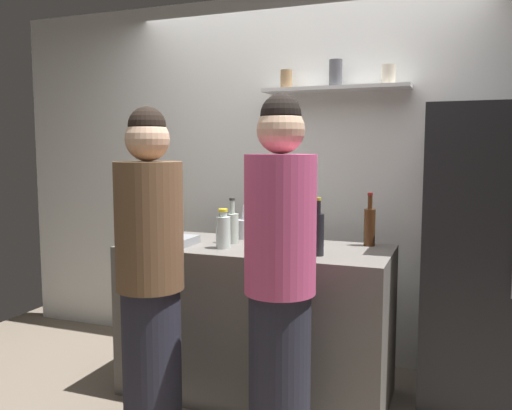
{
  "coord_description": "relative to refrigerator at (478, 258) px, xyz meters",
  "views": [
    {
      "loc": [
        1.05,
        -2.45,
        1.51
      ],
      "look_at": [
        -0.07,
        0.5,
        1.18
      ],
      "focal_mm": 37.09,
      "sensor_mm": 36.0,
      "label": 1
    }
  ],
  "objects": [
    {
      "name": "person_pink_top",
      "position": [
        -0.9,
        -0.96,
        0.0
      ],
      "size": [
        0.34,
        0.34,
        1.76
      ],
      "rotation": [
        0.0,
        0.0,
        5.15
      ],
      "color": "#262633",
      "rests_on": "ground"
    },
    {
      "name": "utensil_holder",
      "position": [
        -1.43,
        -0.13,
        0.11
      ],
      "size": [
        0.1,
        0.1,
        0.22
      ],
      "color": "#B2B2B7",
      "rests_on": "counter"
    },
    {
      "name": "counter",
      "position": [
        -1.26,
        -0.35,
        -0.42
      ],
      "size": [
        1.61,
        0.69,
        0.93
      ],
      "primitive_type": "cube",
      "color": "#66605B",
      "rests_on": "ground"
    },
    {
      "name": "wine_bottle_pale_glass",
      "position": [
        -1.43,
        -0.31,
        0.15
      ],
      "size": [
        0.08,
        0.08,
        0.28
      ],
      "color": "#B2BFB2",
      "rests_on": "counter"
    },
    {
      "name": "person_brown_jacket",
      "position": [
        -1.56,
        -1.05,
        -0.03
      ],
      "size": [
        0.34,
        0.34,
        1.72
      ],
      "rotation": [
        0.0,
        0.0,
        3.08
      ],
      "color": "#262633",
      "rests_on": "ground"
    },
    {
      "name": "baking_pan",
      "position": [
        -1.79,
        -0.49,
        0.07
      ],
      "size": [
        0.34,
        0.24,
        0.05
      ],
      "primitive_type": "cube",
      "color": "gray",
      "rests_on": "counter"
    },
    {
      "name": "water_bottle_plastic",
      "position": [
        -1.41,
        -0.48,
        0.15
      ],
      "size": [
        0.09,
        0.09,
        0.23
      ],
      "color": "silver",
      "rests_on": "counter"
    },
    {
      "name": "back_wall_assembly",
      "position": [
        -1.18,
        0.4,
        0.42
      ],
      "size": [
        4.8,
        0.32,
        2.6
      ],
      "color": "white",
      "rests_on": "ground"
    },
    {
      "name": "wine_bottle_green_glass",
      "position": [
        -0.99,
        -0.2,
        0.17
      ],
      "size": [
        0.07,
        0.07,
        0.32
      ],
      "color": "#19471E",
      "rests_on": "counter"
    },
    {
      "name": "refrigerator",
      "position": [
        0.0,
        0.0,
        0.0
      ],
      "size": [
        0.6,
        0.67,
        1.76
      ],
      "color": "black",
      "rests_on": "ground"
    },
    {
      "name": "wine_bottle_dark_glass",
      "position": [
        -0.83,
        -0.49,
        0.17
      ],
      "size": [
        0.06,
        0.06,
        0.32
      ],
      "color": "black",
      "rests_on": "counter"
    },
    {
      "name": "wine_bottle_amber_glass",
      "position": [
        -0.61,
        -0.09,
        0.17
      ],
      "size": [
        0.07,
        0.07,
        0.32
      ],
      "color": "#472814",
      "rests_on": "counter"
    }
  ]
}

